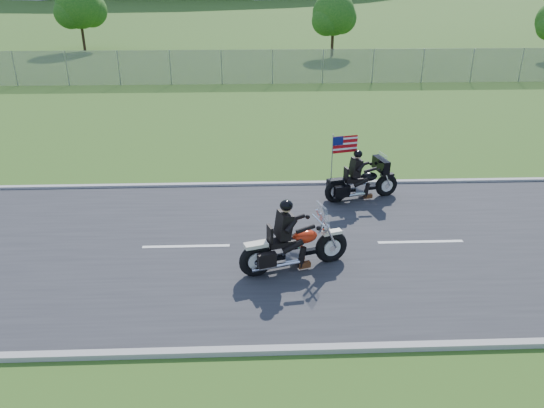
{
  "coord_description": "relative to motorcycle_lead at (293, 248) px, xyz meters",
  "views": [
    {
      "loc": [
        -0.29,
        -11.83,
        6.56
      ],
      "look_at": [
        0.18,
        0.0,
        1.18
      ],
      "focal_mm": 35.0,
      "sensor_mm": 36.0,
      "label": 1
    }
  ],
  "objects": [
    {
      "name": "motorcycle_follow",
      "position": [
        2.38,
        3.95,
        -0.02
      ],
      "size": [
        2.35,
        1.04,
        1.99
      ],
      "rotation": [
        0.0,
        0.0,
        0.25
      ],
      "color": "black",
      "rests_on": "ground"
    },
    {
      "name": "road",
      "position": [
        -0.62,
        1.13,
        -0.55
      ],
      "size": [
        120.0,
        8.0,
        0.04
      ],
      "primitive_type": "cube",
      "color": "#28282B",
      "rests_on": "ground"
    },
    {
      "name": "fence",
      "position": [
        -5.62,
        21.13,
        0.43
      ],
      "size": [
        60.0,
        0.03,
        2.0
      ],
      "primitive_type": "cube",
      "color": "gray",
      "rests_on": "ground"
    },
    {
      "name": "curb_north",
      "position": [
        -0.62,
        5.18,
        -0.52
      ],
      "size": [
        120.0,
        0.18,
        0.12
      ],
      "primitive_type": "cube",
      "color": "#9E9B93",
      "rests_on": "ground"
    },
    {
      "name": "curb_south",
      "position": [
        -0.62,
        -2.92,
        -0.52
      ],
      "size": [
        120.0,
        0.18,
        0.12
      ],
      "primitive_type": "cube",
      "color": "#9E9B93",
      "rests_on": "ground"
    },
    {
      "name": "tree_fence_near",
      "position": [
        5.43,
        31.17,
        2.4
      ],
      "size": [
        3.52,
        3.28,
        4.75
      ],
      "color": "#382316",
      "rests_on": "ground"
    },
    {
      "name": "tree_fence_mid",
      "position": [
        -14.57,
        35.17,
        2.73
      ],
      "size": [
        3.96,
        3.69,
        5.3
      ],
      "color": "#382316",
      "rests_on": "ground"
    },
    {
      "name": "motorcycle_lead",
      "position": [
        0.0,
        0.0,
        0.0
      ],
      "size": [
        2.63,
        1.19,
        1.82
      ],
      "rotation": [
        0.0,
        0.0,
        0.31
      ],
      "color": "black",
      "rests_on": "ground"
    },
    {
      "name": "ground",
      "position": [
        -0.62,
        1.13,
        -0.57
      ],
      "size": [
        420.0,
        420.0,
        0.0
      ],
      "primitive_type": "plane",
      "color": "#315119",
      "rests_on": "ground"
    }
  ]
}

